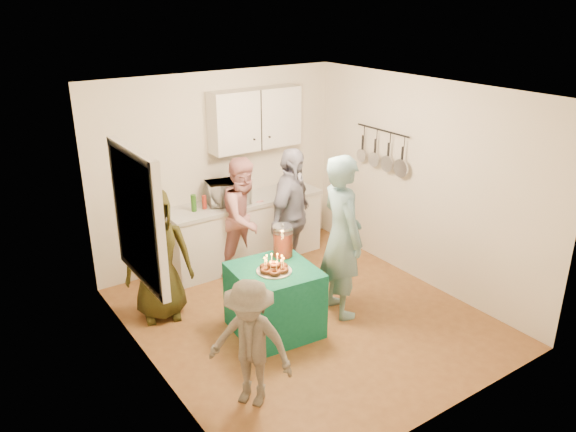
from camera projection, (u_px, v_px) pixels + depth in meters
floor at (305, 317)px, 6.53m from camera, size 4.00×4.00×0.00m
ceiling at (308, 91)px, 5.58m from camera, size 4.00×4.00×0.00m
back_wall at (219, 169)px, 7.59m from camera, size 3.60×3.60×0.00m
left_wall at (147, 253)px, 5.11m from camera, size 4.00×4.00×0.00m
right_wall at (422, 183)px, 7.01m from camera, size 4.00×4.00×0.00m
window_night at (136, 217)px, 5.26m from camera, size 0.04×1.00×1.20m
counter at (245, 232)px, 7.79m from camera, size 2.20×0.58×0.86m
countertop at (244, 201)px, 7.62m from camera, size 2.24×0.62×0.05m
upper_cabinet at (255, 119)px, 7.50m from camera, size 1.30×0.30×0.80m
pot_rack at (380, 149)px, 7.39m from camera, size 0.12×1.00×0.60m
microwave at (228, 192)px, 7.43m from camera, size 0.61×0.48×0.30m
party_table at (274, 300)px, 6.14m from camera, size 0.92×0.92×0.76m
donut_cake at (274, 264)px, 5.92m from camera, size 0.38×0.38×0.18m
punch_jar at (283, 242)px, 6.25m from camera, size 0.22×0.22×0.34m
man_birthday at (342, 237)px, 6.32m from camera, size 0.59×0.78×1.91m
woman_back_left at (158, 255)px, 6.29m from camera, size 0.87×0.70×1.55m
woman_back_center at (245, 217)px, 7.29m from camera, size 0.92×0.81×1.61m
woman_back_right at (291, 217)px, 7.05m from camera, size 1.11×0.93×1.78m
child_near_left at (250, 344)px, 4.96m from camera, size 0.84×0.92×1.24m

